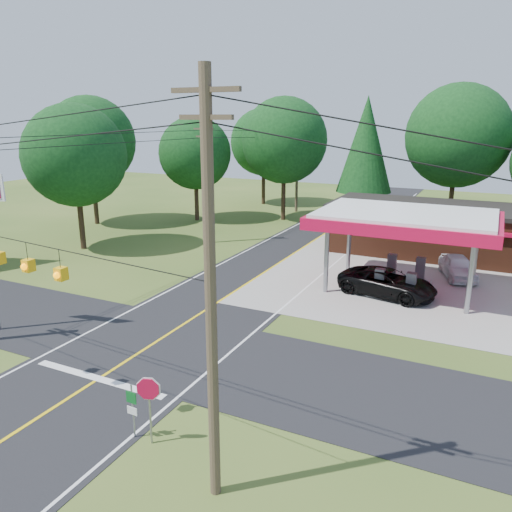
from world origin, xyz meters
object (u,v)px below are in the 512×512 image
at_px(gas_canopy, 405,222).
at_px(octagonal_stop_sign, 149,394).
at_px(sedan_car, 458,267).
at_px(suv_car, 387,283).

xyz_separation_m(gas_canopy, octagonal_stop_sign, (-4.50, -19.01, -2.47)).
relative_size(sedan_car, octagonal_stop_sign, 1.81).
distance_m(gas_canopy, octagonal_stop_sign, 19.69).
bearing_deg(gas_canopy, sedan_car, 53.13).
distance_m(gas_canopy, sedan_car, 6.11).
relative_size(gas_canopy, octagonal_stop_sign, 4.39).
height_order(gas_canopy, octagonal_stop_sign, gas_canopy).
bearing_deg(sedan_car, suv_car, -141.98).
height_order(suv_car, sedan_car, suv_car).
distance_m(sedan_car, octagonal_stop_sign, 24.23).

